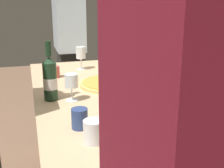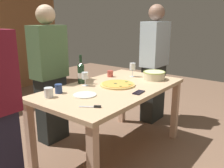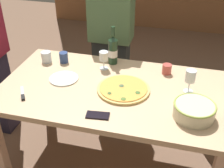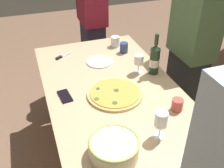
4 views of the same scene
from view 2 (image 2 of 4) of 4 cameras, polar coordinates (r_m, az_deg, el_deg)
The scene contains 15 objects.
ground_plane at distance 2.82m, azimuth -0.00°, elevation -15.53°, with size 8.00×8.00×0.00m, color brown.
dining_table at distance 2.55m, azimuth -0.00°, elevation -2.72°, with size 1.60×0.90×0.75m.
pizza at distance 2.58m, azimuth 1.33°, elevation -0.10°, with size 0.37×0.37×0.03m.
serving_bowl at distance 2.88m, azimuth 9.86°, elevation 2.09°, with size 0.26×0.26×0.09m.
wine_bottle at distance 2.66m, azimuth -7.28°, elevation 2.62°, with size 0.07×0.07×0.31m.
wine_glass_near_pizza at distance 2.56m, azimuth -6.33°, elevation 1.85°, with size 0.07×0.07×0.15m.
wine_glass_by_bottle at distance 2.97m, azimuth 4.84°, elevation 3.92°, with size 0.07×0.07×0.17m.
cup_amber at distance 2.26m, azimuth -14.61°, elevation -1.94°, with size 0.08×0.08×0.09m, color white.
cup_ceramic at distance 2.37m, azimuth -12.41°, elevation -1.07°, with size 0.07×0.07×0.09m, color navy.
cup_spare at distance 2.96m, azimuth -0.42°, elevation 2.44°, with size 0.07×0.07×0.08m, color #BB4B42.
side_plate at distance 2.27m, azimuth -6.38°, elevation -2.54°, with size 0.22×0.22×0.01m, color white.
cell_phone at distance 2.34m, azimuth 6.28°, elevation -1.96°, with size 0.07×0.14×0.01m, color black.
pizza_knife at distance 1.96m, azimuth -4.45°, elevation -5.31°, with size 0.11×0.16×0.02m.
person_host at distance 2.89m, azimuth -14.41°, elevation 1.95°, with size 0.38×0.24×1.58m.
person_guest_right at distance 3.46m, azimuth 9.88°, elevation 4.57°, with size 0.43×0.24×1.62m.
Camera 2 is at (-1.92, -1.48, 1.44)m, focal length 39.01 mm.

